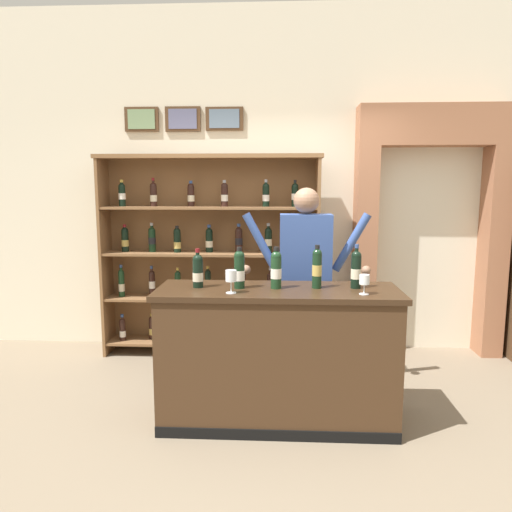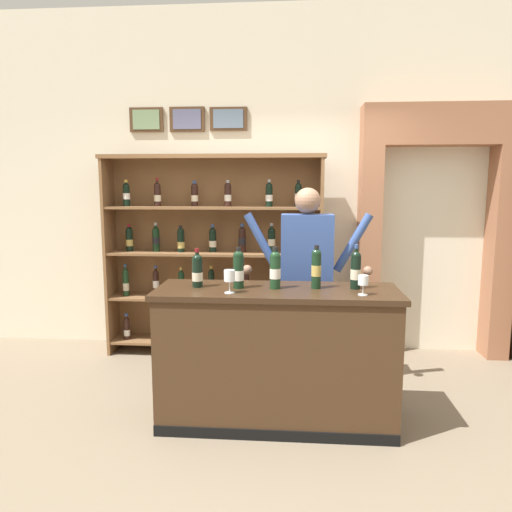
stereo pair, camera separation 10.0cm
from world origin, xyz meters
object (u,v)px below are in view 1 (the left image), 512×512
(tasting_bottle_rosso, at_px, (356,269))
(wine_shelf, at_px, (211,251))
(shopkeeper, at_px, (305,265))
(tasting_bottle_chianti, at_px, (198,271))
(tasting_bottle_brunello, at_px, (239,269))
(tasting_bottle_super_tuscan, at_px, (317,267))
(tasting_counter, at_px, (277,356))
(wine_glass_right, at_px, (231,277))
(tasting_bottle_vin_santo, at_px, (276,269))
(wine_glass_spare, at_px, (364,280))

(tasting_bottle_rosso, bearing_deg, wine_shelf, 132.00)
(shopkeeper, distance_m, tasting_bottle_chianti, 1.03)
(wine_shelf, bearing_deg, tasting_bottle_brunello, -73.73)
(tasting_bottle_super_tuscan, xyz_separation_m, tasting_bottle_rosso, (0.28, 0.01, -0.01))
(wine_shelf, distance_m, shopkeeper, 1.23)
(wine_shelf, bearing_deg, tasting_bottle_super_tuscan, -55.24)
(wine_shelf, distance_m, tasting_bottle_super_tuscan, 1.72)
(tasting_counter, xyz_separation_m, wine_glass_right, (-0.32, -0.16, 0.62))
(wine_shelf, relative_size, tasting_bottle_brunello, 7.47)
(tasting_bottle_vin_santo, distance_m, tasting_bottle_rosso, 0.58)
(wine_shelf, relative_size, tasting_bottle_super_tuscan, 7.12)
(tasting_counter, bearing_deg, tasting_bottle_vin_santo, 129.93)
(wine_shelf, height_order, tasting_counter, wine_shelf)
(tasting_bottle_brunello, distance_m, tasting_bottle_vin_santo, 0.27)
(tasting_bottle_rosso, height_order, wine_glass_right, tasting_bottle_rosso)
(tasting_bottle_chianti, distance_m, tasting_bottle_super_tuscan, 0.86)
(wine_shelf, relative_size, tasting_bottle_chianti, 7.87)
(tasting_bottle_vin_santo, height_order, tasting_bottle_rosso, tasting_bottle_rosso)
(tasting_bottle_chianti, relative_size, wine_glass_right, 1.76)
(tasting_bottle_vin_santo, bearing_deg, tasting_bottle_rosso, 3.90)
(shopkeeper, xyz_separation_m, tasting_bottle_brunello, (-0.51, -0.64, 0.07))
(shopkeeper, xyz_separation_m, tasting_bottle_chianti, (-0.81, -0.63, 0.06))
(shopkeeper, bearing_deg, wine_glass_right, -124.25)
(wine_glass_right, bearing_deg, tasting_bottle_vin_santo, 29.16)
(tasting_bottle_brunello, bearing_deg, wine_glass_right, -104.53)
(tasting_bottle_chianti, relative_size, tasting_bottle_super_tuscan, 0.91)
(wine_glass_right, bearing_deg, tasting_bottle_brunello, 75.47)
(wine_shelf, relative_size, wine_glass_spare, 16.34)
(tasting_counter, height_order, tasting_bottle_vin_santo, tasting_bottle_vin_santo)
(tasting_bottle_brunello, distance_m, tasting_bottle_rosso, 0.84)
(wine_shelf, distance_m, wine_glass_spare, 2.06)
(tasting_bottle_super_tuscan, bearing_deg, tasting_bottle_vin_santo, -174.62)
(tasting_bottle_super_tuscan, distance_m, wine_glass_spare, 0.37)
(wine_glass_spare, distance_m, wine_glass_right, 0.91)
(tasting_counter, xyz_separation_m, shopkeeper, (0.23, 0.65, 0.57))
(shopkeeper, bearing_deg, tasting_bottle_vin_santo, -110.84)
(tasting_counter, bearing_deg, tasting_bottle_brunello, 177.81)
(tasting_counter, height_order, wine_glass_spare, wine_glass_spare)
(tasting_bottle_brunello, relative_size, tasting_bottle_vin_santo, 0.99)
(shopkeeper, distance_m, tasting_bottle_super_tuscan, 0.62)
(wine_shelf, bearing_deg, tasting_counter, -64.33)
(wine_glass_right, bearing_deg, wine_glass_spare, 0.55)
(tasting_bottle_chianti, bearing_deg, tasting_bottle_vin_santo, -0.67)
(tasting_bottle_vin_santo, xyz_separation_m, wine_glass_spare, (0.60, -0.16, -0.05))
(tasting_counter, bearing_deg, tasting_bottle_super_tuscan, 8.94)
(wine_shelf, bearing_deg, wine_glass_spare, -51.23)
(tasting_bottle_brunello, bearing_deg, shopkeeper, 51.69)
(tasting_counter, distance_m, tasting_bottle_vin_santo, 0.65)
(wine_shelf, distance_m, tasting_bottle_vin_santo, 1.60)
(wine_shelf, distance_m, tasting_counter, 1.72)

